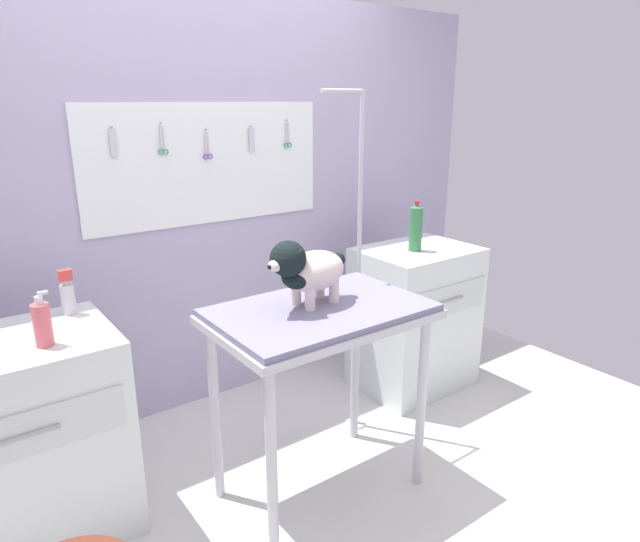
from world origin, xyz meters
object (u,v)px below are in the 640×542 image
object	(u,v)px
grooming_arm	(357,282)
dog	(307,269)
counter_left	(17,444)
grooming_table	(320,330)
soda_bottle	(416,228)
cabinet_right	(414,318)

from	to	relation	value
grooming_arm	dog	bearing A→B (deg)	-151.66
grooming_arm	counter_left	size ratio (longest dim) A/B	2.06
dog	counter_left	distance (m)	1.34
grooming_arm	dog	xyz separation A→B (m)	(-0.50, -0.27, 0.23)
grooming_table	counter_left	size ratio (longest dim) A/B	1.05
counter_left	grooming_arm	bearing A→B (deg)	-5.76
grooming_table	counter_left	bearing A→B (deg)	157.24
counter_left	soda_bottle	xyz separation A→B (m)	(2.16, -0.02, 0.59)
grooming_arm	counter_left	world-z (taller)	grooming_arm
grooming_arm	counter_left	bearing A→B (deg)	174.24
soda_bottle	grooming_arm	bearing A→B (deg)	-165.88
grooming_table	grooming_arm	bearing A→B (deg)	33.96
grooming_arm	soda_bottle	world-z (taller)	grooming_arm
grooming_arm	soda_bottle	distance (m)	0.60
grooming_table	cabinet_right	xyz separation A→B (m)	(1.07, 0.47, -0.35)
dog	soda_bottle	distance (m)	1.13
dog	soda_bottle	world-z (taller)	dog
counter_left	soda_bottle	world-z (taller)	soda_bottle
grooming_arm	dog	size ratio (longest dim) A/B	4.32
cabinet_right	grooming_table	bearing A→B (deg)	-156.10
dog	cabinet_right	size ratio (longest dim) A/B	0.47
grooming_table	dog	distance (m)	0.27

